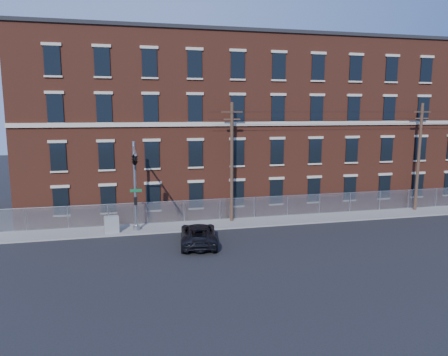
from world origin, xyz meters
name	(u,v)px	position (x,y,z in m)	size (l,w,h in m)	color
ground	(224,244)	(0.00, 0.00, 0.00)	(140.00, 140.00, 0.00)	black
sidewalk	(341,216)	(12.00, 5.00, 0.06)	(65.00, 3.00, 0.12)	gray
mill_building	(303,123)	(12.00, 13.93, 8.15)	(55.30, 14.32, 16.30)	#612B1C
chain_link_fence	(335,203)	(12.00, 6.30, 1.06)	(59.06, 0.06, 1.85)	#A5A8AD
traffic_signal_mast	(135,168)	(-6.00, 2.18, 5.39)	(0.90, 6.75, 7.00)	#9EA0A5
utility_pole_near	(232,160)	(2.00, 5.60, 5.34)	(1.80, 0.28, 10.00)	#4B3225
utility_pole_mid	(419,155)	(20.00, 5.60, 5.34)	(1.80, 0.28, 10.00)	#4B3225
overhead_wires	(422,114)	(20.00, 5.60, 9.12)	(40.00, 0.62, 0.62)	black
pickup_truck	(198,234)	(-1.76, 0.30, 0.74)	(2.46, 5.33, 1.48)	black
utility_cabinet	(112,224)	(-7.86, 4.20, 0.78)	(1.06, 0.53, 1.32)	gray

